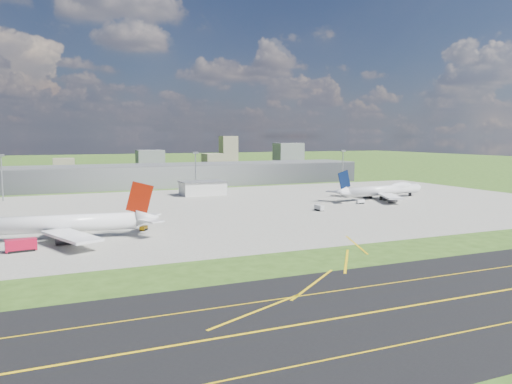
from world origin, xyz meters
name	(u,v)px	position (x,y,z in m)	size (l,w,h in m)	color
ground	(168,188)	(0.00, 150.00, 0.00)	(1400.00, 1400.00, 0.00)	#315019
taxiway	(444,301)	(0.00, -110.00, 0.03)	(1400.00, 60.00, 0.06)	black
apron	(238,208)	(10.00, 40.00, 0.04)	(360.00, 190.00, 0.08)	gray
terminal	(163,176)	(0.00, 165.00, 7.50)	(300.00, 42.00, 15.00)	slate
ops_building	(203,188)	(10.00, 100.00, 4.00)	(26.00, 16.00, 8.00)	silver
mast_west	(2,169)	(-100.00, 115.00, 17.71)	(3.50, 2.00, 25.90)	gray
mast_center	(195,165)	(10.00, 115.00, 17.71)	(3.50, 2.00, 25.90)	gray
mast_east	(343,161)	(120.00, 115.00, 17.71)	(3.50, 2.00, 25.90)	gray
airliner_red_twin	(57,225)	(-75.39, -7.06, 5.25)	(71.81, 55.49, 19.73)	white
airliner_blue_quad	(383,190)	(99.56, 41.59, 4.87)	(67.03, 52.18, 17.51)	white
fire_truck	(21,246)	(-86.41, -22.64, 1.96)	(9.31, 4.48, 3.93)	#AE0C29
tug_yellow	(144,228)	(-44.94, -2.49, 0.89)	(3.56, 3.87, 1.70)	#C98A0B
van_white_near	(319,208)	(42.24, 15.30, 1.37)	(2.84, 5.57, 2.73)	silver
van_white_far	(360,202)	(74.75, 28.04, 1.15)	(4.29, 2.12, 2.25)	white
bldg_cw	(64,165)	(-60.00, 340.00, 7.00)	(20.00, 18.00, 14.00)	gray
bldg_c	(150,161)	(20.00, 310.00, 11.00)	(26.00, 20.00, 22.00)	slate
bldg_ce	(214,161)	(100.00, 350.00, 8.00)	(22.00, 24.00, 16.00)	gray
bldg_e	(288,155)	(180.00, 320.00, 14.00)	(30.00, 22.00, 28.00)	slate
bldg_tall_e	(228,150)	(140.00, 410.00, 18.00)	(20.00, 18.00, 36.00)	gray
tree_w	(2,174)	(-110.00, 265.00, 4.86)	(6.75, 6.75, 8.25)	#382314
tree_c	(113,169)	(-20.00, 280.00, 5.84)	(8.10, 8.10, 9.90)	#382314
tree_e	(209,167)	(70.00, 275.00, 5.51)	(7.65, 7.65, 9.35)	#382314
tree_far_e	(286,166)	(160.00, 285.00, 4.53)	(6.30, 6.30, 7.70)	#382314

